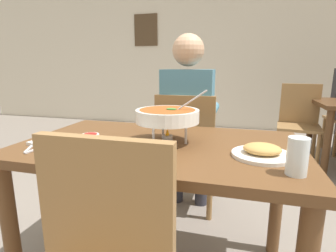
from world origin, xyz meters
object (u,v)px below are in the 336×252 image
(appetizer_plate, at_px, (262,152))
(curry_bowl, at_px, (167,116))
(chair_bg_corner, at_px, (299,119))
(drink_glass, at_px, (297,158))
(rice_plate, at_px, (127,153))
(diner_main, at_px, (188,114))
(chair_diner_main, at_px, (187,146))
(sauce_dish, at_px, (90,136))
(dining_table_main, at_px, (160,164))

(appetizer_plate, bearing_deg, curry_bowl, 166.57)
(chair_bg_corner, bearing_deg, appetizer_plate, -104.52)
(curry_bowl, xyz_separation_m, chair_bg_corner, (0.98, 2.05, -0.35))
(drink_glass, bearing_deg, rice_plate, 179.00)
(appetizer_plate, distance_m, drink_glass, 0.20)
(diner_main, height_order, rice_plate, diner_main)
(rice_plate, bearing_deg, curry_bowl, 68.48)
(chair_diner_main, bearing_deg, appetizer_plate, -59.34)
(chair_diner_main, height_order, diner_main, diner_main)
(diner_main, bearing_deg, chair_diner_main, -90.00)
(appetizer_plate, height_order, sauce_dish, appetizer_plate)
(dining_table_main, bearing_deg, drink_glass, -24.30)
(curry_bowl, xyz_separation_m, rice_plate, (-0.10, -0.25, -0.11))
(sauce_dish, xyz_separation_m, drink_glass, (0.93, -0.24, 0.05))
(dining_table_main, distance_m, curry_bowl, 0.24)
(drink_glass, height_order, chair_bg_corner, chair_bg_corner)
(chair_diner_main, xyz_separation_m, chair_bg_corner, (1.02, 1.37, 0.00))
(rice_plate, bearing_deg, dining_table_main, 74.65)
(dining_table_main, height_order, drink_glass, drink_glass)
(chair_diner_main, height_order, drink_glass, chair_diner_main)
(appetizer_plate, relative_size, drink_glass, 1.85)
(diner_main, xyz_separation_m, rice_plate, (-0.07, -0.96, 0.01))
(appetizer_plate, distance_m, chair_bg_corner, 2.23)
(dining_table_main, bearing_deg, rice_plate, -105.35)
(diner_main, xyz_separation_m, sauce_dish, (-0.37, -0.73, -0.00))
(curry_bowl, relative_size, appetizer_plate, 1.39)
(dining_table_main, height_order, rice_plate, rice_plate)
(rice_plate, height_order, chair_bg_corner, chair_bg_corner)
(chair_diner_main, xyz_separation_m, sauce_dish, (-0.37, -0.70, 0.23))
(curry_bowl, bearing_deg, appetizer_plate, -13.43)
(drink_glass, bearing_deg, diner_main, 119.85)
(dining_table_main, xyz_separation_m, appetizer_plate, (0.46, -0.09, 0.13))
(diner_main, bearing_deg, dining_table_main, -90.00)
(chair_diner_main, xyz_separation_m, rice_plate, (-0.07, -0.93, 0.24))
(curry_bowl, distance_m, drink_glass, 0.59)
(chair_diner_main, distance_m, chair_bg_corner, 1.71)
(dining_table_main, xyz_separation_m, chair_diner_main, (-0.00, 0.69, -0.11))
(appetizer_plate, xyz_separation_m, sauce_dish, (-0.83, 0.08, -0.01))
(drink_glass, bearing_deg, dining_table_main, 155.70)
(diner_main, bearing_deg, drink_glass, -60.15)
(appetizer_plate, bearing_deg, rice_plate, -163.72)
(chair_diner_main, relative_size, rice_plate, 3.75)
(drink_glass, bearing_deg, chair_diner_main, 120.70)
(chair_diner_main, height_order, chair_bg_corner, same)
(curry_bowl, xyz_separation_m, sauce_dish, (-0.40, -0.02, -0.12))
(rice_plate, relative_size, appetizer_plate, 1.00)
(chair_diner_main, height_order, sauce_dish, chair_diner_main)
(dining_table_main, height_order, diner_main, diner_main)
(rice_plate, distance_m, drink_glass, 0.62)
(chair_diner_main, distance_m, curry_bowl, 0.76)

